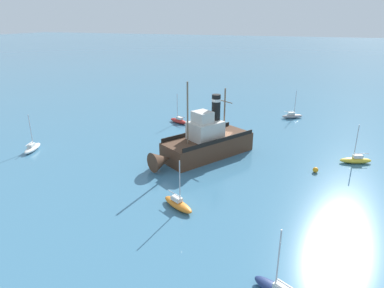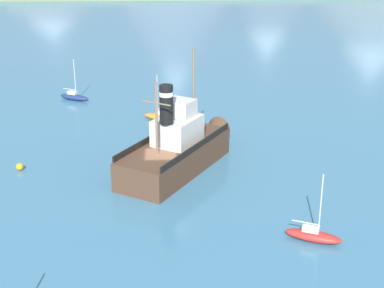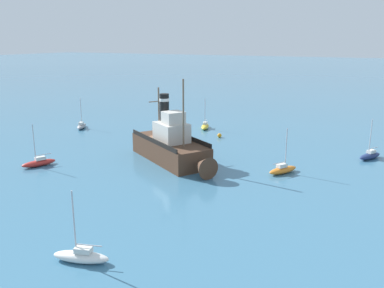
{
  "view_description": "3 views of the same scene",
  "coord_description": "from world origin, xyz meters",
  "px_view_note": "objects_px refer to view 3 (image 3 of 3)",
  "views": [
    {
      "loc": [
        -10.86,
        41.21,
        16.77
      ],
      "look_at": [
        2.2,
        5.25,
        2.54
      ],
      "focal_mm": 32.0,
      "sensor_mm": 36.0,
      "label": 1
    },
    {
      "loc": [
        0.43,
        -43.69,
        20.11
      ],
      "look_at": [
        2.69,
        3.38,
        1.89
      ],
      "focal_mm": 55.0,
      "sensor_mm": 36.0,
      "label": 2
    },
    {
      "loc": [
        41.37,
        25.72,
        14.04
      ],
      "look_at": [
        -0.19,
        4.34,
        1.92
      ],
      "focal_mm": 38.0,
      "sensor_mm": 36.0,
      "label": 3
    }
  ],
  "objects_px": {
    "sailboat_yellow": "(205,126)",
    "sailboat_orange": "(283,169)",
    "sailboat_navy": "(370,155)",
    "old_tugboat": "(172,146)",
    "sailboat_grey": "(82,126)",
    "sailboat_white": "(81,256)",
    "sailboat_red": "(39,162)",
    "mooring_buoy": "(220,135)"
  },
  "relations": [
    {
      "from": "sailboat_yellow",
      "to": "sailboat_orange",
      "type": "distance_m",
      "value": 23.74
    },
    {
      "from": "sailboat_navy",
      "to": "old_tugboat",
      "type": "bearing_deg",
      "value": -60.46
    },
    {
      "from": "sailboat_grey",
      "to": "sailboat_white",
      "type": "relative_size",
      "value": 1.0
    },
    {
      "from": "old_tugboat",
      "to": "sailboat_red",
      "type": "relative_size",
      "value": 2.86
    },
    {
      "from": "sailboat_yellow",
      "to": "sailboat_grey",
      "type": "height_order",
      "value": "same"
    },
    {
      "from": "old_tugboat",
      "to": "sailboat_grey",
      "type": "height_order",
      "value": "old_tugboat"
    },
    {
      "from": "old_tugboat",
      "to": "sailboat_yellow",
      "type": "xyz_separation_m",
      "value": [
        -18.03,
        -4.29,
        -1.4
      ]
    },
    {
      "from": "old_tugboat",
      "to": "sailboat_navy",
      "type": "bearing_deg",
      "value": 119.54
    },
    {
      "from": "sailboat_navy",
      "to": "sailboat_grey",
      "type": "bearing_deg",
      "value": -86.47
    },
    {
      "from": "sailboat_yellow",
      "to": "mooring_buoy",
      "type": "bearing_deg",
      "value": 44.8
    },
    {
      "from": "sailboat_grey",
      "to": "sailboat_yellow",
      "type": "bearing_deg",
      "value": 116.54
    },
    {
      "from": "sailboat_red",
      "to": "sailboat_grey",
      "type": "height_order",
      "value": "same"
    },
    {
      "from": "sailboat_white",
      "to": "mooring_buoy",
      "type": "xyz_separation_m",
      "value": [
        -35.67,
        -5.73,
        -0.11
      ]
    },
    {
      "from": "sailboat_yellow",
      "to": "sailboat_navy",
      "type": "relative_size",
      "value": 1.0
    },
    {
      "from": "sailboat_navy",
      "to": "sailboat_white",
      "type": "bearing_deg",
      "value": -23.53
    },
    {
      "from": "sailboat_red",
      "to": "sailboat_yellow",
      "type": "bearing_deg",
      "value": 162.78
    },
    {
      "from": "sailboat_orange",
      "to": "mooring_buoy",
      "type": "xyz_separation_m",
      "value": [
        -11.91,
        -12.59,
        -0.11
      ]
    },
    {
      "from": "sailboat_yellow",
      "to": "sailboat_white",
      "type": "bearing_deg",
      "value": 14.29
    },
    {
      "from": "old_tugboat",
      "to": "sailboat_orange",
      "type": "relative_size",
      "value": 2.86
    },
    {
      "from": "sailboat_yellow",
      "to": "sailboat_red",
      "type": "bearing_deg",
      "value": -17.22
    },
    {
      "from": "old_tugboat",
      "to": "sailboat_navy",
      "type": "distance_m",
      "value": 23.87
    },
    {
      "from": "sailboat_yellow",
      "to": "sailboat_red",
      "type": "xyz_separation_m",
      "value": [
        26.65,
        -8.26,
        0.0
      ]
    },
    {
      "from": "old_tugboat",
      "to": "sailboat_white",
      "type": "xyz_separation_m",
      "value": [
        22.18,
        5.95,
        -1.4
      ]
    },
    {
      "from": "sailboat_navy",
      "to": "sailboat_white",
      "type": "height_order",
      "value": "same"
    },
    {
      "from": "mooring_buoy",
      "to": "sailboat_yellow",
      "type": "bearing_deg",
      "value": -135.2
    },
    {
      "from": "sailboat_yellow",
      "to": "sailboat_red",
      "type": "height_order",
      "value": "same"
    },
    {
      "from": "sailboat_red",
      "to": "sailboat_orange",
      "type": "relative_size",
      "value": 1.0
    },
    {
      "from": "sailboat_grey",
      "to": "mooring_buoy",
      "type": "height_order",
      "value": "sailboat_grey"
    },
    {
      "from": "sailboat_grey",
      "to": "sailboat_orange",
      "type": "distance_m",
      "value": 35.8
    },
    {
      "from": "sailboat_red",
      "to": "sailboat_white",
      "type": "height_order",
      "value": "same"
    },
    {
      "from": "sailboat_red",
      "to": "sailboat_white",
      "type": "bearing_deg",
      "value": 53.76
    },
    {
      "from": "sailboat_orange",
      "to": "sailboat_navy",
      "type": "relative_size",
      "value": 1.0
    },
    {
      "from": "sailboat_orange",
      "to": "sailboat_red",
      "type": "bearing_deg",
      "value": -68.1
    },
    {
      "from": "sailboat_red",
      "to": "mooring_buoy",
      "type": "bearing_deg",
      "value": 149.99
    },
    {
      "from": "sailboat_orange",
      "to": "sailboat_navy",
      "type": "height_order",
      "value": "same"
    },
    {
      "from": "old_tugboat",
      "to": "sailboat_white",
      "type": "distance_m",
      "value": 23.01
    },
    {
      "from": "sailboat_yellow",
      "to": "sailboat_navy",
      "type": "xyz_separation_m",
      "value": [
        6.29,
        25.02,
        0.0
      ]
    },
    {
      "from": "sailboat_orange",
      "to": "sailboat_yellow",
      "type": "bearing_deg",
      "value": -133.89
    },
    {
      "from": "sailboat_grey",
      "to": "sailboat_orange",
      "type": "height_order",
      "value": "same"
    },
    {
      "from": "sailboat_yellow",
      "to": "sailboat_orange",
      "type": "bearing_deg",
      "value": 46.11
    },
    {
      "from": "sailboat_yellow",
      "to": "sailboat_white",
      "type": "relative_size",
      "value": 1.0
    },
    {
      "from": "sailboat_navy",
      "to": "sailboat_white",
      "type": "xyz_separation_m",
      "value": [
        33.92,
        -14.77,
        0.0
      ]
    }
  ]
}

